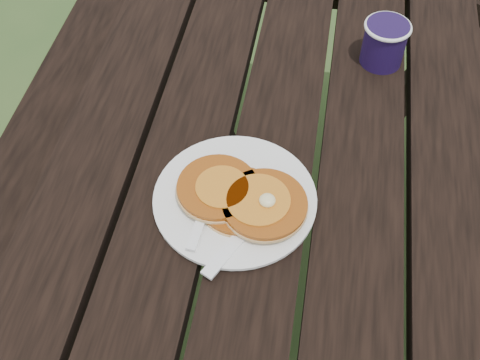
% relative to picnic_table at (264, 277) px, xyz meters
% --- Properties ---
extents(ground, '(60.00, 60.00, 0.00)m').
position_rel_picnic_table_xyz_m(ground, '(0.00, 0.00, -0.37)').
color(ground, '#29441D').
rests_on(ground, ground).
extents(picnic_table, '(1.36, 1.80, 0.75)m').
position_rel_picnic_table_xyz_m(picnic_table, '(0.00, 0.00, 0.00)').
color(picnic_table, black).
rests_on(picnic_table, ground).
extents(plate, '(0.26, 0.26, 0.01)m').
position_rel_picnic_table_xyz_m(plate, '(-0.05, -0.08, 0.39)').
color(plate, white).
rests_on(plate, picnic_table).
extents(pancake_stack, '(0.21, 0.15, 0.04)m').
position_rel_picnic_table_xyz_m(pancake_stack, '(-0.03, -0.09, 0.41)').
color(pancake_stack, '#A24E12').
rests_on(pancake_stack, plate).
extents(knife, '(0.10, 0.17, 0.00)m').
position_rel_picnic_table_xyz_m(knife, '(-0.02, -0.15, 0.39)').
color(knife, white).
rests_on(knife, plate).
extents(fork, '(0.05, 0.16, 0.01)m').
position_rel_picnic_table_xyz_m(fork, '(-0.09, -0.14, 0.40)').
color(fork, white).
rests_on(fork, plate).
extents(coffee_cup, '(0.09, 0.09, 0.09)m').
position_rel_picnic_table_xyz_m(coffee_cup, '(0.17, 0.30, 0.43)').
color(coffee_cup, '#1B0E38').
rests_on(coffee_cup, picnic_table).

